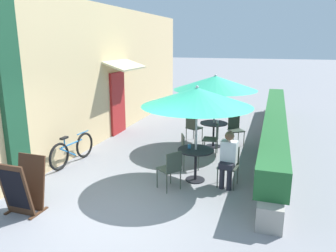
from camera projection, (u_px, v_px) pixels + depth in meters
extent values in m
plane|color=gray|center=(107.00, 220.00, 5.84)|extent=(120.00, 120.00, 0.00)
cube|color=#D6B784|center=(120.00, 71.00, 11.50)|extent=(0.24, 11.76, 4.20)
cube|color=#19472D|center=(12.00, 92.00, 6.58)|extent=(0.12, 0.56, 4.20)
cube|color=maroon|center=(118.00, 103.00, 11.17)|extent=(0.08, 0.96, 2.10)
cube|color=beige|center=(125.00, 65.00, 10.75)|extent=(0.78, 1.80, 0.30)
cube|color=gray|center=(274.00, 136.00, 10.28)|extent=(0.44, 10.76, 0.45)
cube|color=#235B2D|center=(275.00, 120.00, 10.15)|extent=(0.60, 10.22, 0.56)
cylinder|color=black|center=(195.00, 180.00, 7.52)|extent=(0.44, 0.44, 0.02)
cylinder|color=black|center=(195.00, 165.00, 7.43)|extent=(0.06, 0.06, 0.72)
cylinder|color=black|center=(196.00, 150.00, 7.34)|extent=(0.82, 0.82, 0.02)
cylinder|color=#B7B7BC|center=(196.00, 137.00, 7.26)|extent=(0.04, 0.04, 2.09)
cone|color=#2DAD84|center=(197.00, 97.00, 7.04)|extent=(2.43, 2.43, 0.40)
sphere|color=#B7B7BC|center=(197.00, 87.00, 6.99)|extent=(0.07, 0.07, 0.07)
cube|color=#384238|center=(169.00, 169.00, 6.99)|extent=(0.56, 0.56, 0.04)
cube|color=#384238|center=(174.00, 162.00, 6.79)|extent=(0.25, 0.32, 0.42)
cylinder|color=#384238|center=(171.00, 174.00, 7.29)|extent=(0.02, 0.02, 0.45)
cylinder|color=#384238|center=(157.00, 178.00, 7.08)|extent=(0.02, 0.02, 0.45)
cylinder|color=#384238|center=(180.00, 179.00, 7.00)|extent=(0.02, 0.02, 0.45)
cylinder|color=#384238|center=(167.00, 184.00, 6.80)|extent=(0.02, 0.02, 0.45)
cube|color=#384238|center=(228.00, 167.00, 7.11)|extent=(0.44, 0.44, 0.04)
cube|color=#384238|center=(231.00, 155.00, 7.22)|extent=(0.38, 0.07, 0.42)
cylinder|color=#384238|center=(217.00, 178.00, 7.08)|extent=(0.02, 0.02, 0.45)
cylinder|color=#384238|center=(234.00, 181.00, 6.94)|extent=(0.02, 0.02, 0.45)
cylinder|color=#384238|center=(222.00, 172.00, 7.40)|extent=(0.02, 0.02, 0.45)
cylinder|color=#384238|center=(238.00, 175.00, 7.25)|extent=(0.02, 0.02, 0.45)
cylinder|color=#23232D|center=(222.00, 178.00, 7.04)|extent=(0.11, 0.11, 0.47)
cylinder|color=#23232D|center=(229.00, 180.00, 6.97)|extent=(0.11, 0.11, 0.47)
cube|color=#23232D|center=(227.00, 165.00, 7.01)|extent=(0.34, 0.39, 0.12)
cube|color=white|center=(229.00, 152.00, 7.05)|extent=(0.36, 0.26, 0.50)
sphere|color=brown|center=(230.00, 136.00, 6.94)|extent=(0.20, 0.20, 0.20)
cube|color=#384238|center=(190.00, 151.00, 8.13)|extent=(0.53, 0.53, 0.04)
cube|color=#384238|center=(183.00, 143.00, 8.06)|extent=(0.18, 0.36, 0.42)
cylinder|color=#384238|center=(198.00, 162.00, 8.03)|extent=(0.02, 0.02, 0.45)
cylinder|color=#384238|center=(196.00, 157.00, 8.38)|extent=(0.02, 0.02, 0.45)
cylinder|color=#384238|center=(184.00, 162.00, 8.00)|extent=(0.02, 0.02, 0.45)
cylinder|color=#384238|center=(182.00, 157.00, 8.35)|extent=(0.02, 0.02, 0.45)
cylinder|color=teal|center=(189.00, 146.00, 7.41)|extent=(0.07, 0.07, 0.09)
cylinder|color=black|center=(213.00, 146.00, 9.93)|extent=(0.44, 0.44, 0.02)
cylinder|color=black|center=(213.00, 135.00, 9.84)|extent=(0.06, 0.06, 0.72)
cylinder|color=black|center=(214.00, 123.00, 9.75)|extent=(0.82, 0.82, 0.02)
cylinder|color=#B7B7BC|center=(214.00, 113.00, 9.68)|extent=(0.04, 0.04, 2.09)
cone|color=#2DAD84|center=(215.00, 83.00, 9.45)|extent=(2.43, 2.43, 0.40)
sphere|color=#B7B7BC|center=(216.00, 75.00, 9.40)|extent=(0.07, 0.07, 0.07)
cube|color=#384238|center=(210.00, 139.00, 9.12)|extent=(0.42, 0.42, 0.04)
cube|color=#384238|center=(217.00, 132.00, 9.02)|extent=(0.05, 0.38, 0.42)
cylinder|color=#384238|center=(205.00, 144.00, 9.39)|extent=(0.02, 0.02, 0.45)
cylinder|color=#384238|center=(203.00, 148.00, 9.05)|extent=(0.02, 0.02, 0.45)
cylinder|color=#384238|center=(217.00, 145.00, 9.30)|extent=(0.02, 0.02, 0.45)
cylinder|color=#384238|center=(216.00, 149.00, 8.97)|extent=(0.02, 0.02, 0.45)
cube|color=#384238|center=(236.00, 130.00, 10.02)|extent=(0.55, 0.55, 0.04)
cube|color=#384238|center=(234.00, 122.00, 10.14)|extent=(0.33, 0.24, 0.42)
cylinder|color=#384238|center=(233.00, 140.00, 9.86)|extent=(0.02, 0.02, 0.45)
cylinder|color=#384238|center=(244.00, 139.00, 9.95)|extent=(0.02, 0.02, 0.45)
cylinder|color=#384238|center=(228.00, 136.00, 10.20)|extent=(0.02, 0.02, 0.45)
cylinder|color=#384238|center=(238.00, 136.00, 10.29)|extent=(0.02, 0.02, 0.45)
cube|color=#384238|center=(194.00, 128.00, 10.33)|extent=(0.54, 0.54, 0.04)
cube|color=#384238|center=(191.00, 122.00, 10.15)|extent=(0.35, 0.20, 0.42)
cylinder|color=#384238|center=(202.00, 135.00, 10.39)|extent=(0.02, 0.02, 0.45)
cylinder|color=#384238|center=(194.00, 132.00, 10.64)|extent=(0.02, 0.02, 0.45)
cylinder|color=#384238|center=(195.00, 137.00, 10.14)|extent=(0.02, 0.02, 0.45)
cylinder|color=#384238|center=(186.00, 135.00, 10.39)|extent=(0.02, 0.02, 0.45)
cylinder|color=white|center=(217.00, 122.00, 9.70)|extent=(0.07, 0.07, 0.09)
torus|color=black|center=(85.00, 145.00, 8.94)|extent=(0.12, 0.70, 0.69)
torus|color=black|center=(59.00, 157.00, 8.04)|extent=(0.12, 0.70, 0.69)
cylinder|color=#236BA8|center=(72.00, 144.00, 8.44)|extent=(0.11, 0.79, 0.04)
cylinder|color=#236BA8|center=(68.00, 152.00, 8.32)|extent=(0.09, 0.58, 0.38)
cylinder|color=#236BA8|center=(64.00, 143.00, 8.16)|extent=(0.04, 0.04, 0.24)
cube|color=black|center=(64.00, 138.00, 8.13)|extent=(0.12, 0.23, 0.05)
cylinder|color=#236BA8|center=(83.00, 133.00, 8.81)|extent=(0.07, 0.46, 0.03)
cube|color=#422819|center=(31.00, 181.00, 6.19)|extent=(0.60, 0.24, 1.03)
cube|color=black|center=(32.00, 180.00, 6.20)|extent=(0.49, 0.17, 0.78)
cube|color=#422819|center=(15.00, 190.00, 5.82)|extent=(0.60, 0.24, 1.03)
cube|color=black|center=(14.00, 190.00, 5.80)|extent=(0.49, 0.17, 0.78)
cube|color=#422819|center=(39.00, 213.00, 6.05)|extent=(0.07, 0.48, 0.02)
cube|color=#422819|center=(14.00, 208.00, 6.22)|extent=(0.07, 0.48, 0.02)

